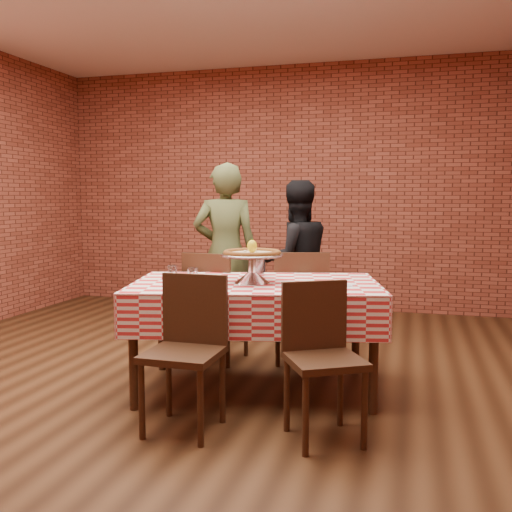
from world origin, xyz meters
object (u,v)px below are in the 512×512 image
(table, at_px, (255,337))
(diner_black, at_px, (296,261))
(chair_far_right, at_px, (300,306))
(pizza_stand, at_px, (252,269))
(pizza, at_px, (252,254))
(condiment_caddy, at_px, (258,267))
(chair_near_left, at_px, (183,355))
(water_glass_right, at_px, (173,273))
(chair_near_right, at_px, (325,364))
(diner_olive, at_px, (225,253))
(chair_far_left, at_px, (217,306))
(water_glass_left, at_px, (193,276))

(table, xyz_separation_m, diner_black, (-0.01, 1.43, 0.37))
(chair_far_right, height_order, diner_black, diner_black)
(pizza_stand, bearing_deg, pizza, 0.00)
(pizza_stand, bearing_deg, condiment_caddy, 97.80)
(chair_near_left, height_order, chair_far_right, chair_far_right)
(water_glass_right, distance_m, chair_near_right, 1.39)
(pizza_stand, relative_size, diner_olive, 0.26)
(pizza, xyz_separation_m, chair_near_right, (0.61, -0.67, -0.52))
(pizza, height_order, chair_far_right, pizza)
(pizza_stand, xyz_separation_m, condiment_caddy, (-0.05, 0.33, -0.03))
(table, distance_m, chair_far_right, 0.80)
(condiment_caddy, distance_m, chair_far_left, 0.66)
(condiment_caddy, xyz_separation_m, chair_near_left, (-0.15, -1.09, -0.38))
(table, height_order, chair_far_right, chair_far_right)
(water_glass_left, height_order, chair_far_left, chair_far_left)
(diner_olive, bearing_deg, table, 101.68)
(pizza, relative_size, chair_far_left, 0.44)
(pizza_stand, relative_size, pizza, 1.11)
(condiment_caddy, distance_m, chair_near_right, 1.26)
(pizza_stand, relative_size, chair_near_right, 0.50)
(chair_near_left, xyz_separation_m, chair_far_left, (-0.29, 1.41, 0.01))
(chair_far_right, bearing_deg, chair_near_right, 92.00)
(diner_olive, bearing_deg, pizza, 100.60)
(condiment_caddy, distance_m, chair_far_right, 0.64)
(chair_near_left, bearing_deg, chair_near_right, 7.25)
(chair_near_right, distance_m, diner_black, 2.23)
(table, relative_size, diner_olive, 1.00)
(pizza_stand, distance_m, pizza, 0.10)
(chair_near_left, relative_size, chair_near_right, 1.02)
(pizza, relative_size, water_glass_right, 3.67)
(table, bearing_deg, chair_near_left, -104.82)
(chair_far_right, xyz_separation_m, diner_olive, (-0.80, 0.47, 0.37))
(diner_black, bearing_deg, chair_near_left, 52.50)
(pizza_stand, xyz_separation_m, chair_near_right, (0.61, -0.67, -0.42))
(chair_near_left, bearing_deg, condiment_caddy, 83.19)
(table, relative_size, condiment_caddy, 12.64)
(table, xyz_separation_m, chair_near_right, (0.59, -0.70, 0.06))
(chair_far_left, bearing_deg, pizza, 133.87)
(pizza_stand, bearing_deg, water_glass_right, -175.50)
(condiment_caddy, xyz_separation_m, diner_black, (0.05, 1.12, -0.08))
(table, height_order, diner_black, diner_black)
(condiment_caddy, bearing_deg, water_glass_left, -131.70)
(condiment_caddy, height_order, chair_near_right, condiment_caddy)
(condiment_caddy, height_order, diner_olive, diner_olive)
(table, height_order, chair_near_left, chair_near_left)
(table, relative_size, chair_near_right, 1.91)
(chair_far_right, bearing_deg, diner_olive, -44.54)
(table, bearing_deg, pizza_stand, -120.79)
(pizza_stand, distance_m, water_glass_right, 0.57)
(pizza_stand, bearing_deg, water_glass_left, -158.84)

